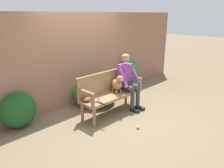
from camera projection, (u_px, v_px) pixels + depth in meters
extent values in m
plane|color=#7A664C|center=(112.00, 113.00, 5.13)|extent=(40.00, 40.00, 0.00)
cube|color=#936651|center=(79.00, 58.00, 5.58)|extent=(8.00, 0.30, 2.28)
ellipsoid|color=#194C1E|center=(18.00, 110.00, 4.37)|extent=(0.74, 0.57, 0.75)
ellipsoid|color=#286B2D|center=(93.00, 91.00, 5.66)|extent=(1.13, 1.12, 0.62)
ellipsoid|color=#286B2D|center=(129.00, 74.00, 6.70)|extent=(0.72, 0.61, 0.94)
cube|color=#93704C|center=(112.00, 95.00, 4.99)|extent=(1.61, 0.52, 0.06)
cylinder|color=#93704C|center=(94.00, 118.00, 4.44)|extent=(0.07, 0.07, 0.41)
cylinder|color=#93704C|center=(138.00, 99.00, 5.43)|extent=(0.07, 0.07, 0.41)
cylinder|color=#93704C|center=(82.00, 112.00, 4.70)|extent=(0.07, 0.07, 0.41)
cylinder|color=#93704C|center=(126.00, 95.00, 5.69)|extent=(0.07, 0.07, 0.41)
cube|color=#93704C|center=(105.00, 83.00, 5.06)|extent=(1.61, 0.05, 0.46)
cube|color=#93704C|center=(105.00, 72.00, 4.99)|extent=(1.65, 0.06, 0.04)
cube|color=#93704C|center=(93.00, 101.00, 4.28)|extent=(0.06, 0.06, 0.24)
cube|color=#93704C|center=(86.00, 92.00, 4.38)|extent=(0.06, 0.52, 0.04)
cube|color=#93704C|center=(140.00, 84.00, 5.32)|extent=(0.06, 0.06, 0.24)
cube|color=#93704C|center=(133.00, 77.00, 5.42)|extent=(0.06, 0.52, 0.04)
cube|color=black|center=(135.00, 111.00, 5.16)|extent=(0.10, 0.24, 0.07)
cylinder|color=#3D3D42|center=(133.00, 100.00, 5.14)|extent=(0.10, 0.10, 0.42)
cylinder|color=#3D3D42|center=(128.00, 88.00, 5.17)|extent=(0.15, 0.33, 0.15)
cube|color=black|center=(140.00, 108.00, 5.30)|extent=(0.10, 0.24, 0.07)
cylinder|color=#3D3D42|center=(138.00, 98.00, 5.28)|extent=(0.10, 0.10, 0.42)
cylinder|color=#3D3D42|center=(133.00, 86.00, 5.30)|extent=(0.15, 0.33, 0.15)
cube|color=#3D3D42|center=(125.00, 85.00, 5.34)|extent=(0.32, 0.24, 0.20)
cube|color=#843D93|center=(125.00, 74.00, 5.27)|extent=(0.34, 0.22, 0.52)
cylinder|color=#843D93|center=(123.00, 76.00, 5.04)|extent=(0.14, 0.34, 0.45)
sphere|color=tan|center=(126.00, 86.00, 5.00)|extent=(0.09, 0.09, 0.09)
cylinder|color=#843D93|center=(134.00, 73.00, 5.32)|extent=(0.14, 0.34, 0.45)
sphere|color=tan|center=(138.00, 82.00, 5.32)|extent=(0.09, 0.09, 0.09)
sphere|color=tan|center=(126.00, 58.00, 5.13)|extent=(0.20, 0.20, 0.20)
ellipsoid|color=olive|center=(125.00, 57.00, 5.13)|extent=(0.21, 0.21, 0.14)
cylinder|color=#AD7042|center=(117.00, 92.00, 5.01)|extent=(0.05, 0.05, 0.08)
cylinder|color=#AD7042|center=(121.00, 91.00, 5.06)|extent=(0.05, 0.05, 0.08)
cylinder|color=#AD7042|center=(113.00, 90.00, 5.17)|extent=(0.05, 0.05, 0.08)
cylinder|color=#AD7042|center=(117.00, 89.00, 5.22)|extent=(0.05, 0.05, 0.08)
ellipsoid|color=#AD7042|center=(117.00, 84.00, 5.07)|extent=(0.30, 0.36, 0.25)
sphere|color=#AD7042|center=(119.00, 85.00, 4.97)|extent=(0.15, 0.15, 0.15)
sphere|color=#AD7042|center=(120.00, 79.00, 4.90)|extent=(0.16, 0.16, 0.16)
ellipsoid|color=#AD7042|center=(121.00, 80.00, 4.84)|extent=(0.09, 0.11, 0.06)
ellipsoid|color=#AD7042|center=(117.00, 80.00, 4.88)|extent=(0.06, 0.05, 0.11)
ellipsoid|color=#AD7042|center=(122.00, 79.00, 4.94)|extent=(0.06, 0.05, 0.11)
sphere|color=#AD7042|center=(114.00, 81.00, 5.18)|extent=(0.07, 0.07, 0.07)
torus|color=red|center=(93.00, 100.00, 4.65)|extent=(0.30, 0.30, 0.02)
cylinder|color=silver|center=(93.00, 100.00, 4.65)|extent=(0.25, 0.25, 0.00)
cube|color=red|center=(97.00, 102.00, 4.53)|extent=(0.04, 0.07, 0.02)
cylinder|color=black|center=(102.00, 103.00, 4.44)|extent=(0.03, 0.22, 0.03)
ellipsoid|color=brown|center=(87.00, 99.00, 4.58)|extent=(0.26, 0.23, 0.09)
sphere|color=#CCDB33|center=(138.00, 127.00, 4.40)|extent=(0.07, 0.07, 0.07)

